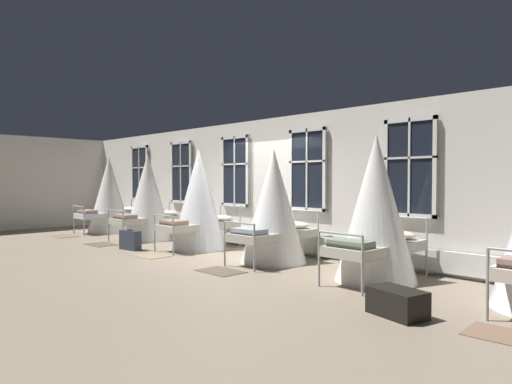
{
  "coord_description": "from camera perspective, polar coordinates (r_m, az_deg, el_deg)",
  "views": [
    {
      "loc": [
        7.12,
        -6.19,
        1.6
      ],
      "look_at": [
        0.68,
        0.15,
        1.35
      ],
      "focal_mm": 31.54,
      "sensor_mm": 36.0,
      "label": 1
    }
  ],
  "objects": [
    {
      "name": "rug_second",
      "position": [
        11.79,
        -19.01,
        -6.3
      ],
      "size": [
        0.82,
        0.58,
        0.01
      ],
      "primitive_type": "cube",
      "rotation": [
        0.0,
        0.0,
        0.03
      ],
      "color": "brown",
      "rests_on": "ground"
    },
    {
      "name": "rug_third",
      "position": [
        9.8,
        -13.21,
        -7.85
      ],
      "size": [
        0.82,
        0.59,
        0.01
      ],
      "primitive_type": "cube",
      "rotation": [
        0.0,
        0.0,
        0.04
      ],
      "color": "#8E7A5B",
      "rests_on": "ground"
    },
    {
      "name": "suitcase_dark",
      "position": [
        10.71,
        -15.66,
        -5.88
      ],
      "size": [
        0.58,
        0.28,
        0.47
      ],
      "rotation": [
        0.0,
        0.0,
        0.14
      ],
      "color": "#2D3342",
      "rests_on": "ground"
    },
    {
      "name": "cot_fourth",
      "position": [
        8.7,
        2.25,
        -1.98
      ],
      "size": [
        1.28,
        1.92,
        2.21
      ],
      "rotation": [
        0.0,
        0.0,
        1.6
      ],
      "color": "#9EA3A8",
      "rests_on": "ground"
    },
    {
      "name": "cot_first",
      "position": [
        14.38,
        -18.11,
        -0.44
      ],
      "size": [
        1.28,
        1.92,
        2.31
      ],
      "rotation": [
        0.0,
        0.0,
        1.54
      ],
      "color": "#9EA3A8",
      "rests_on": "ground"
    },
    {
      "name": "cot_fifth",
      "position": [
        7.32,
        14.97,
        -2.26
      ],
      "size": [
        1.28,
        1.92,
        2.32
      ],
      "rotation": [
        0.0,
        0.0,
        1.54
      ],
      "color": "#9EA3A8",
      "rests_on": "ground"
    },
    {
      "name": "rug_sixth",
      "position": [
        5.46,
        29.39,
        -15.65
      ],
      "size": [
        0.82,
        0.6,
        0.01
      ],
      "primitive_type": "cube",
      "rotation": [
        0.0,
        0.0,
        0.05
      ],
      "color": "brown",
      "rests_on": "ground"
    },
    {
      "name": "travel_trunk",
      "position": [
        5.67,
        17.48,
        -13.23
      ],
      "size": [
        0.72,
        0.54,
        0.32
      ],
      "primitive_type": "cube",
      "rotation": [
        0.0,
        0.0,
        -0.24
      ],
      "color": "black",
      "rests_on": "ground"
    },
    {
      "name": "end_wall_left",
      "position": [
        16.07,
        -29.67,
        1.01
      ],
      "size": [
        0.1,
        7.68,
        3.01
      ],
      "primitive_type": "cube",
      "color": "silver",
      "rests_on": "ground"
    },
    {
      "name": "cot_third",
      "position": [
        10.44,
        -7.26,
        -1.1
      ],
      "size": [
        1.28,
        1.92,
        2.32
      ],
      "rotation": [
        0.0,
        0.0,
        1.54
      ],
      "color": "#9EA3A8",
      "rests_on": "ground"
    },
    {
      "name": "window_bank",
      "position": [
        10.29,
        1.52,
        -2.16
      ],
      "size": [
        12.37,
        0.1,
        2.61
      ],
      "color": "black",
      "rests_on": "ground"
    },
    {
      "name": "rug_fourth",
      "position": [
        7.97,
        -4.52,
        -9.99
      ],
      "size": [
        0.8,
        0.56,
        0.01
      ],
      "primitive_type": "cube",
      "rotation": [
        0.0,
        0.0,
        -0.0
      ],
      "color": "brown",
      "rests_on": "ground"
    },
    {
      "name": "back_wall_with_windows",
      "position": [
        10.35,
        1.99,
        1.02
      ],
      "size": [
        16.81,
        0.1,
        3.01
      ],
      "primitive_type": "cube",
      "color": "silver",
      "rests_on": "ground"
    },
    {
      "name": "cot_second",
      "position": [
        12.33,
        -13.55,
        -0.77
      ],
      "size": [
        1.28,
        1.9,
        2.3
      ],
      "rotation": [
        0.0,
        0.0,
        1.58
      ],
      "color": "#9EA3A8",
      "rests_on": "ground"
    },
    {
      "name": "rug_first",
      "position": [
        13.86,
        -23.09,
        -5.17
      ],
      "size": [
        0.8,
        0.57,
        0.01
      ],
      "primitive_type": "cube",
      "rotation": [
        0.0,
        0.0,
        -0.01
      ],
      "color": "brown",
      "rests_on": "ground"
    },
    {
      "name": "ground",
      "position": [
        9.58,
        -3.51,
        -8.06
      ],
      "size": [
        31.62,
        31.62,
        0.0
      ],
      "primitive_type": "plane",
      "color": "gray"
    }
  ]
}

